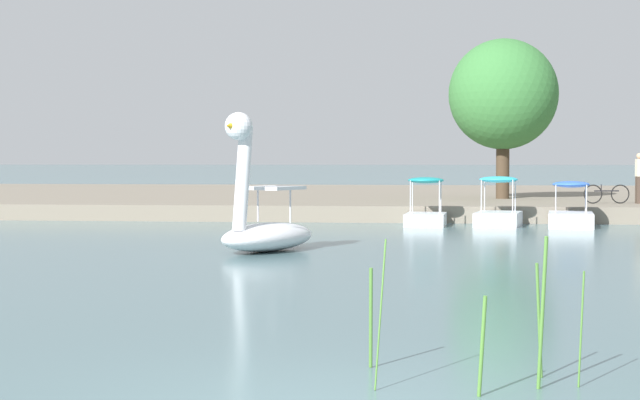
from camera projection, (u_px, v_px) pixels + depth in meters
The scene contains 9 objects.
shore_bank_far at pixel (411, 199), 46.89m from camera, with size 139.94×27.01×0.55m, color slate.
swan_boat at pixel (264, 223), 23.21m from camera, with size 2.55×3.28×3.12m.
pedal_boat_teal at pixel (426, 212), 32.23m from camera, with size 1.35×2.09×1.53m.
pedal_boat_cyan at pixel (498, 212), 31.96m from camera, with size 1.65×2.25×1.56m.
pedal_boat_blue at pixel (571, 214), 31.54m from camera, with size 1.59×2.47×1.42m.
tree_broadleaf_left at pixel (503, 95), 39.68m from camera, with size 5.78×5.80×6.19m.
person_on_path at pixel (639, 178), 35.46m from camera, with size 0.26×0.27×1.75m.
bicycle_parked at pixel (607, 194), 35.48m from camera, with size 1.60×0.32×0.67m.
reed_clump_foreground at pixel (542, 317), 9.53m from camera, with size 2.95×1.25×1.55m.
Camera 1 is at (0.93, -8.29, 2.11)m, focal length 57.60 mm.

